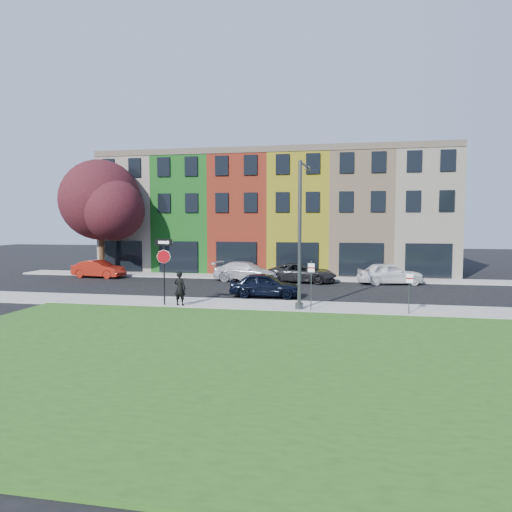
% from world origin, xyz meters
% --- Properties ---
extents(ground, '(120.00, 120.00, 0.00)m').
position_xyz_m(ground, '(0.00, 0.00, 0.00)').
color(ground, black).
rests_on(ground, ground).
extents(sidewalk_near, '(40.00, 3.00, 0.12)m').
position_xyz_m(sidewalk_near, '(2.00, 3.00, 0.06)').
color(sidewalk_near, gray).
rests_on(sidewalk_near, ground).
extents(sidewalk_far, '(40.00, 2.40, 0.12)m').
position_xyz_m(sidewalk_far, '(-3.00, 15.00, 0.06)').
color(sidewalk_far, gray).
rests_on(sidewalk_far, ground).
extents(grass_park, '(40.00, 16.00, 0.10)m').
position_xyz_m(grass_park, '(8.00, -6.00, 0.05)').
color(grass_park, '#204A15').
rests_on(grass_park, ground).
extents(rowhouse_block, '(30.00, 10.12, 10.00)m').
position_xyz_m(rowhouse_block, '(-2.50, 21.18, 4.99)').
color(rowhouse_block, beige).
rests_on(rowhouse_block, ground).
extents(stop_sign, '(1.02, 0.31, 3.42)m').
position_xyz_m(stop_sign, '(-5.55, 1.97, 2.54)').
color(stop_sign, black).
rests_on(stop_sign, sidewalk_near).
extents(man, '(0.79, 0.65, 1.78)m').
position_xyz_m(man, '(-4.70, 1.97, 1.01)').
color(man, black).
rests_on(man, sidewalk_near).
extents(sedan_near, '(1.83, 4.25, 1.43)m').
position_xyz_m(sedan_near, '(-0.89, 6.10, 0.71)').
color(sedan_near, black).
rests_on(sedan_near, ground).
extents(parked_car_red, '(2.20, 4.45, 1.38)m').
position_xyz_m(parked_car_red, '(-15.48, 12.88, 0.69)').
color(parked_car_red, maroon).
rests_on(parked_car_red, ground).
extents(parked_car_silver, '(3.26, 5.52, 1.46)m').
position_xyz_m(parked_car_silver, '(-3.43, 12.83, 0.73)').
color(parked_car_silver, '#B0AFB4').
rests_on(parked_car_silver, ground).
extents(parked_car_dark, '(3.94, 5.76, 1.39)m').
position_xyz_m(parked_car_dark, '(0.66, 13.11, 0.70)').
color(parked_car_dark, black).
rests_on(parked_car_dark, ground).
extents(parked_car_white, '(3.61, 5.26, 1.55)m').
position_xyz_m(parked_car_white, '(6.90, 13.16, 0.77)').
color(parked_car_white, white).
rests_on(parked_car_white, ground).
extents(street_lamp, '(0.57, 2.58, 7.29)m').
position_xyz_m(street_lamp, '(1.48, 2.36, 3.80)').
color(street_lamp, '#434648').
rests_on(street_lamp, sidewalk_near).
extents(parking_sign_a, '(0.32, 0.10, 2.42)m').
position_xyz_m(parking_sign_a, '(2.05, 1.97, 1.61)').
color(parking_sign_a, '#434648').
rests_on(parking_sign_a, sidewalk_near).
extents(parking_sign_b, '(0.32, 0.12, 1.95)m').
position_xyz_m(parking_sign_b, '(6.63, 1.89, 1.36)').
color(parking_sign_b, '#434648').
rests_on(parking_sign_b, sidewalk_near).
extents(tree_purple, '(7.92, 6.93, 9.41)m').
position_xyz_m(tree_purple, '(-16.01, 14.67, 6.06)').
color(tree_purple, black).
rests_on(tree_purple, sidewalk_far).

